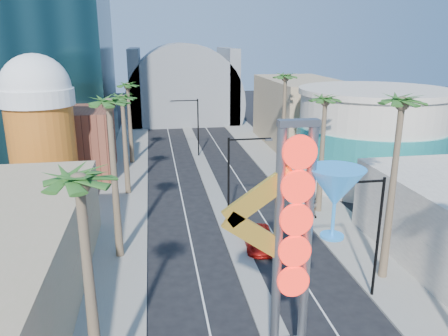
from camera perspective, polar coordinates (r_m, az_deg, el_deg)
sidewalk_west at (r=52.08m, az=-12.69°, el=-1.42°), size 5.00×100.00×0.15m
sidewalk_east at (r=54.26m, az=7.74°, el=-0.42°), size 5.00×100.00×0.15m
median at (r=55.17m, az=-2.65°, el=0.00°), size 1.60×84.00×0.15m
brick_filler_west at (r=54.74m, az=-19.61°, el=3.15°), size 10.00×10.00×8.00m
filler_east at (r=67.19m, az=10.02°, el=7.09°), size 10.00×20.00×10.00m
beer_mug at (r=46.52m, az=-22.90°, el=5.41°), size 7.00×7.00×14.50m
turquoise_building at (r=51.72m, az=18.66°, el=3.92°), size 16.60×16.60×10.60m
canopy at (r=87.49m, az=-5.39°, el=8.99°), size 22.00×16.00×22.00m
neon_sign at (r=20.65m, az=11.22°, el=-8.17°), size 6.53×2.60×12.55m
streetlight_0 at (r=36.83m, az=1.44°, el=-0.71°), size 3.79×0.25×8.00m
streetlight_1 at (r=59.79m, az=-3.93°, el=6.02°), size 3.79×0.25×8.00m
streetlight_2 at (r=28.16m, az=18.76°, el=-7.36°), size 3.45×0.25×8.00m
palm_0 at (r=17.78m, az=-18.23°, el=-3.72°), size 2.40×2.40×11.70m
palm_1 at (r=31.06m, az=-14.72°, el=6.77°), size 2.40×2.40×12.70m
palm_2 at (r=45.06m, az=-13.12°, el=8.08°), size 2.40×2.40×11.20m
palm_3 at (r=56.95m, az=-12.44°, el=9.83°), size 2.40×2.40×11.20m
palm_5 at (r=29.16m, az=22.09°, el=6.36°), size 2.40×2.40×13.20m
palm_6 at (r=39.96m, az=13.05°, el=7.68°), size 2.40×2.40×11.70m
palm_7 at (r=51.06m, az=8.00°, el=10.83°), size 2.40×2.40×12.70m
red_pickup at (r=34.89m, az=4.62°, el=-9.19°), size 2.65×5.14×1.39m
pedestrian_b at (r=40.53m, az=11.48°, el=-5.08°), size 1.11×0.99×1.89m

